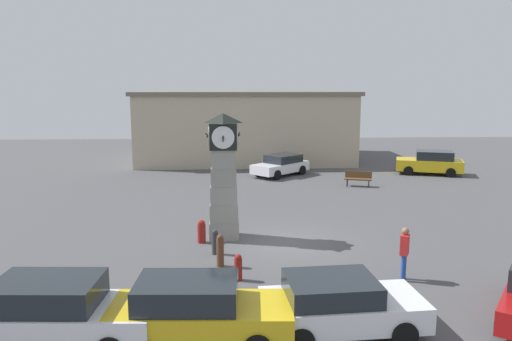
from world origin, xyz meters
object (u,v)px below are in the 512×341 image
car_by_building (339,304)px  car_silver_hatch (281,165)px  clock_tower (224,178)px  bollard_end_row (238,267)px  bollard_mid_row (215,242)px  car_navy_sedan (58,311)px  bollard_near_tower (202,231)px  car_end_of_row (430,162)px  bollard_far_row (220,250)px  car_near_tower (197,311)px  bench (358,178)px  pedestrian_crossing_lot (404,250)px

car_by_building → car_silver_hatch: car_by_building is taller
clock_tower → bollard_end_row: 4.94m
bollard_mid_row → car_navy_sedan: car_navy_sedan is taller
bollard_near_tower → car_by_building: car_by_building is taller
car_by_building → bollard_near_tower: bearing=117.3°
bollard_near_tower → car_end_of_row: car_end_of_row is taller
bollard_far_row → car_near_tower: size_ratio=0.25×
bollard_far_row → car_by_building: (3.03, -4.74, 0.17)m
bollard_far_row → car_navy_sedan: bearing=-127.3°
clock_tower → car_end_of_row: bearing=44.4°
bollard_mid_row → bollard_near_tower: bearing=112.4°
car_silver_hatch → bench: size_ratio=2.51×
bench → car_silver_hatch: bearing=137.9°
bollard_end_row → car_near_tower: car_near_tower is taller
bollard_far_row → bollard_end_row: 1.40m
bollard_mid_row → car_silver_hatch: 16.26m
bollard_mid_row → pedestrian_crossing_lot: pedestrian_crossing_lot is taller
bollard_end_row → pedestrian_crossing_lot: pedestrian_crossing_lot is taller
car_silver_hatch → bench: 5.79m
bollard_mid_row → car_near_tower: size_ratio=0.21×
clock_tower → bollard_near_tower: 2.25m
bollard_near_tower → car_silver_hatch: size_ratio=0.22×
bollard_mid_row → pedestrian_crossing_lot: bearing=-24.7°
bench → bollard_end_row: bearing=-117.6°
clock_tower → car_near_tower: 8.43m
bollard_end_row → car_end_of_row: car_end_of_row is taller
bollard_mid_row → bollard_end_row: 2.63m
clock_tower → bench: clock_tower is taller
bollard_end_row → bench: bearing=62.4°
bollard_mid_row → car_by_building: 6.81m
bollard_far_row → car_navy_sedan: (-3.73, -4.90, 0.23)m
bollard_near_tower → pedestrian_crossing_lot: 7.77m
car_navy_sedan → bench: bearing=56.7°
bollard_far_row → car_by_building: 5.62m
car_navy_sedan → car_near_tower: (3.28, -0.12, -0.01)m
car_near_tower → pedestrian_crossing_lot: pedestrian_crossing_lot is taller
bollard_near_tower → bollard_mid_row: size_ratio=0.98×
bollard_far_row → bollard_end_row: bearing=-65.1°
clock_tower → car_silver_hatch: clock_tower is taller
bollard_end_row → bollard_mid_row: bearing=107.6°
clock_tower → bollard_near_tower: bearing=-145.5°
bollard_near_tower → car_silver_hatch: car_silver_hatch is taller
car_silver_hatch → car_near_tower: bearing=-101.0°
bollard_mid_row → bollard_end_row: (0.79, -2.51, -0.04)m
clock_tower → bollard_mid_row: bearing=-99.0°
car_end_of_row → car_by_building: bearing=-117.1°
bench → pedestrian_crossing_lot: 14.83m
car_navy_sedan → car_silver_hatch: (7.55, 21.90, -0.07)m
bollard_near_tower → bollard_mid_row: bollard_mid_row is taller
bollard_mid_row → car_navy_sedan: 7.09m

